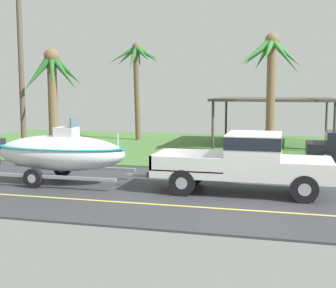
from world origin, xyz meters
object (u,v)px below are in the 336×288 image
object	(u,v)px
boat_on_trailer	(60,152)
palm_tree_near_left	(270,65)
palm_tree_near_right	(137,65)
carport_awning	(274,100)
pickup_truck_towing	(253,160)
palm_tree_far_left	(52,81)
utility_pole	(21,67)

from	to	relation	value
boat_on_trailer	palm_tree_near_left	bearing A→B (deg)	51.50
boat_on_trailer	palm_tree_near_left	xyz separation A→B (m)	(6.63, 8.33, 3.26)
palm_tree_near_right	carport_awning	bearing A→B (deg)	-2.84
palm_tree_near_right	boat_on_trailer	bearing A→B (deg)	-83.76
pickup_truck_towing	carport_awning	xyz separation A→B (m)	(0.21, 12.33, 1.54)
boat_on_trailer	palm_tree_far_left	bearing A→B (deg)	120.32
palm_tree_near_left	utility_pole	bearing A→B (deg)	-161.73
carport_awning	palm_tree_far_left	xyz separation A→B (m)	(-9.59, -7.46, 0.99)
carport_awning	utility_pole	xyz separation A→B (m)	(-11.07, -7.61, 1.61)
boat_on_trailer	utility_pole	bearing A→B (deg)	132.51
palm_tree_far_left	utility_pole	size ratio (longest dim) A/B	0.62
carport_awning	palm_tree_near_left	distance (m)	4.36
carport_awning	palm_tree_near_left	size ratio (longest dim) A/B	1.12
boat_on_trailer	palm_tree_far_left	size ratio (longest dim) A/B	1.18
boat_on_trailer	carport_awning	size ratio (longest dim) A/B	0.91
pickup_truck_towing	palm_tree_far_left	distance (m)	10.87
boat_on_trailer	palm_tree_near_right	world-z (taller)	palm_tree_near_right
pickup_truck_towing	palm_tree_near_left	xyz separation A→B (m)	(0.10, 8.33, 3.27)
palm_tree_near_left	palm_tree_far_left	world-z (taller)	palm_tree_near_left
palm_tree_near_right	utility_pole	xyz separation A→B (m)	(-2.93, -8.02, -0.45)
pickup_truck_towing	palm_tree_far_left	world-z (taller)	palm_tree_far_left
pickup_truck_towing	boat_on_trailer	size ratio (longest dim) A/B	0.95
palm_tree_far_left	utility_pole	distance (m)	1.61
palm_tree_far_left	utility_pole	world-z (taller)	utility_pole
palm_tree_far_left	utility_pole	xyz separation A→B (m)	(-1.48, -0.15, 0.62)
carport_awning	utility_pole	bearing A→B (deg)	-145.48
pickup_truck_towing	palm_tree_near_right	size ratio (longest dim) A/B	0.94
palm_tree_far_left	palm_tree_near_left	bearing A→B (deg)	20.08
palm_tree_near_right	utility_pole	world-z (taller)	utility_pole
palm_tree_near_left	boat_on_trailer	bearing A→B (deg)	-128.50
palm_tree_near_left	palm_tree_far_left	xyz separation A→B (m)	(-9.48, -3.46, -0.74)
pickup_truck_towing	utility_pole	xyz separation A→B (m)	(-10.86, 4.72, 3.14)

